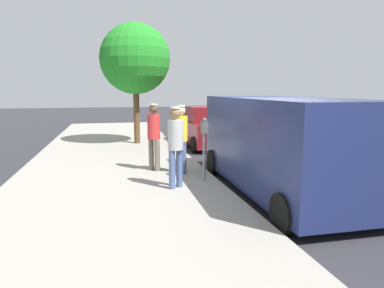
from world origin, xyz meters
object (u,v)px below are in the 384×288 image
object	(u,v)px
street_tree	(135,59)
parking_meter_near	(204,138)
pedestrian_in_yellow	(181,134)
pedestrian_in_gray	(175,142)
parked_van	(280,143)
parked_sedan_behind	(205,127)
pedestrian_in_red	(154,132)

from	to	relation	value
street_tree	parking_meter_near	bearing A→B (deg)	100.27
pedestrian_in_yellow	pedestrian_in_gray	bearing A→B (deg)	73.49
parked_van	street_tree	bearing A→B (deg)	-69.95
pedestrian_in_gray	street_tree	size ratio (longest dim) A/B	0.38
pedestrian_in_yellow	pedestrian_in_gray	distance (m)	1.38
pedestrian_in_yellow	pedestrian_in_gray	xyz separation A→B (m)	(0.39, 1.33, 0.02)
parking_meter_near	parked_sedan_behind	xyz separation A→B (m)	(-1.69, -6.05, -0.43)
pedestrian_in_yellow	parked_sedan_behind	xyz separation A→B (m)	(-2.09, -5.21, -0.43)
pedestrian_in_red	pedestrian_in_gray	world-z (taller)	pedestrian_in_gray
parking_meter_near	pedestrian_in_red	size ratio (longest dim) A/B	0.84
parking_meter_near	pedestrian_in_red	bearing A→B (deg)	-50.95
parked_sedan_behind	street_tree	xyz separation A→B (m)	(2.83, -0.24, 2.78)
parked_sedan_behind	pedestrian_in_gray	bearing A→B (deg)	69.24
pedestrian_in_yellow	street_tree	world-z (taller)	street_tree
pedestrian_in_red	pedestrian_in_yellow	bearing A→B (deg)	144.87
parking_meter_near	pedestrian_in_gray	xyz separation A→B (m)	(0.79, 0.49, 0.02)
parked_van	street_tree	size ratio (longest dim) A/B	1.09
pedestrian_in_yellow	parked_sedan_behind	bearing A→B (deg)	-111.81
parking_meter_near	parked_van	xyz separation A→B (m)	(-1.50, 0.94, -0.03)
parked_sedan_behind	pedestrian_in_red	bearing A→B (deg)	60.04
parking_meter_near	parked_van	bearing A→B (deg)	147.82
parking_meter_near	pedestrian_in_gray	bearing A→B (deg)	31.97
pedestrian_in_red	street_tree	distance (m)	5.51
pedestrian_in_red	parked_sedan_behind	size ratio (longest dim) A/B	0.41
pedestrian_in_gray	parked_van	world-z (taller)	parked_van
pedestrian_in_gray	parked_sedan_behind	bearing A→B (deg)	-110.76
pedestrian_in_gray	parked_sedan_behind	distance (m)	7.01
parked_van	street_tree	distance (m)	8.05
pedestrian_in_yellow	parked_sedan_behind	world-z (taller)	pedestrian_in_yellow
parking_meter_near	pedestrian_in_red	distance (m)	1.67
pedestrian_in_red	parking_meter_near	bearing A→B (deg)	129.05
pedestrian_in_red	parked_van	distance (m)	3.39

